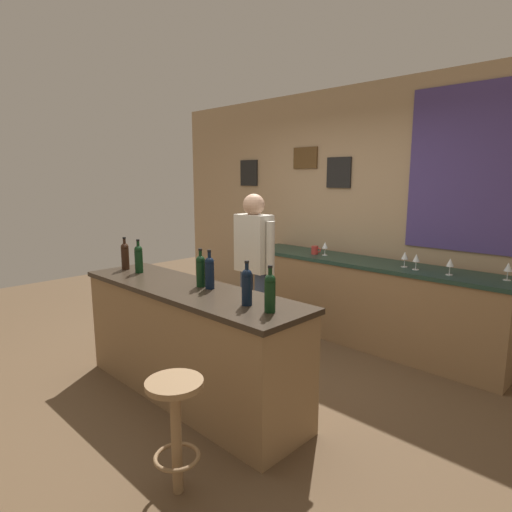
# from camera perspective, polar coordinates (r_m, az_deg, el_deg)

# --- Properties ---
(ground_plane) EXTENTS (10.00, 10.00, 0.00)m
(ground_plane) POSITION_cam_1_polar(r_m,az_deg,el_deg) (3.98, -3.97, -16.02)
(ground_plane) COLOR brown
(back_wall) EXTENTS (6.00, 0.09, 2.80)m
(back_wall) POSITION_cam_1_polar(r_m,az_deg,el_deg) (5.14, 13.29, 6.18)
(back_wall) COLOR tan
(back_wall) RESTS_ON ground_plane
(bar_counter) EXTENTS (2.22, 0.60, 0.92)m
(bar_counter) POSITION_cam_1_polar(r_m,az_deg,el_deg) (3.57, -8.95, -11.27)
(bar_counter) COLOR olive
(bar_counter) RESTS_ON ground_plane
(side_counter) EXTENTS (2.98, 0.56, 0.90)m
(side_counter) POSITION_cam_1_polar(r_m,az_deg,el_deg) (4.80, 14.21, -5.89)
(side_counter) COLOR olive
(side_counter) RESTS_ON ground_plane
(bartender) EXTENTS (0.52, 0.21, 1.62)m
(bartender) POSITION_cam_1_polar(r_m,az_deg,el_deg) (4.22, -0.29, -1.02)
(bartender) COLOR #384766
(bartender) RESTS_ON ground_plane
(bar_stool) EXTENTS (0.32, 0.32, 0.68)m
(bar_stool) POSITION_cam_1_polar(r_m,az_deg,el_deg) (2.57, -10.66, -20.41)
(bar_stool) COLOR olive
(bar_stool) RESTS_ON ground_plane
(wine_bottle_a) EXTENTS (0.07, 0.07, 0.31)m
(wine_bottle_a) POSITION_cam_1_polar(r_m,az_deg,el_deg) (4.20, -17.05, 0.12)
(wine_bottle_a) COLOR black
(wine_bottle_a) RESTS_ON bar_counter
(wine_bottle_b) EXTENTS (0.07, 0.07, 0.31)m
(wine_bottle_b) POSITION_cam_1_polar(r_m,az_deg,el_deg) (4.01, -15.36, -0.24)
(wine_bottle_b) COLOR black
(wine_bottle_b) RESTS_ON bar_counter
(wine_bottle_c) EXTENTS (0.07, 0.07, 0.31)m
(wine_bottle_c) POSITION_cam_1_polar(r_m,az_deg,el_deg) (3.40, -7.38, -1.82)
(wine_bottle_c) COLOR black
(wine_bottle_c) RESTS_ON bar_counter
(wine_bottle_d) EXTENTS (0.07, 0.07, 0.31)m
(wine_bottle_d) POSITION_cam_1_polar(r_m,az_deg,el_deg) (3.33, -6.20, -2.06)
(wine_bottle_d) COLOR black
(wine_bottle_d) RESTS_ON bar_counter
(wine_bottle_e) EXTENTS (0.07, 0.07, 0.31)m
(wine_bottle_e) POSITION_cam_1_polar(r_m,az_deg,el_deg) (2.88, -1.22, -3.95)
(wine_bottle_e) COLOR black
(wine_bottle_e) RESTS_ON bar_counter
(wine_bottle_f) EXTENTS (0.07, 0.07, 0.31)m
(wine_bottle_f) POSITION_cam_1_polar(r_m,az_deg,el_deg) (2.73, 1.88, -4.74)
(wine_bottle_f) COLOR black
(wine_bottle_f) RESTS_ON bar_counter
(wine_glass_a) EXTENTS (0.07, 0.07, 0.16)m
(wine_glass_a) POSITION_cam_1_polar(r_m,az_deg,el_deg) (4.92, 9.18, 1.36)
(wine_glass_a) COLOR silver
(wine_glass_a) RESTS_ON side_counter
(wine_glass_b) EXTENTS (0.07, 0.07, 0.16)m
(wine_glass_b) POSITION_cam_1_polar(r_m,az_deg,el_deg) (4.46, 19.21, -0.01)
(wine_glass_b) COLOR silver
(wine_glass_b) RESTS_ON side_counter
(wine_glass_c) EXTENTS (0.07, 0.07, 0.16)m
(wine_glass_c) POSITION_cam_1_polar(r_m,az_deg,el_deg) (4.36, 20.56, -0.31)
(wine_glass_c) COLOR silver
(wine_glass_c) RESTS_ON side_counter
(wine_glass_d) EXTENTS (0.07, 0.07, 0.16)m
(wine_glass_d) POSITION_cam_1_polar(r_m,az_deg,el_deg) (4.25, 24.45, -0.87)
(wine_glass_d) COLOR silver
(wine_glass_d) RESTS_ON side_counter
(wine_glass_e) EXTENTS (0.07, 0.07, 0.16)m
(wine_glass_e) POSITION_cam_1_polar(r_m,az_deg,el_deg) (4.26, 30.57, -1.36)
(wine_glass_e) COLOR silver
(wine_glass_e) RESTS_ON side_counter
(coffee_mug) EXTENTS (0.12, 0.08, 0.09)m
(coffee_mug) POSITION_cam_1_polar(r_m,az_deg,el_deg) (4.99, 7.86, 0.79)
(coffee_mug) COLOR #B2332D
(coffee_mug) RESTS_ON side_counter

